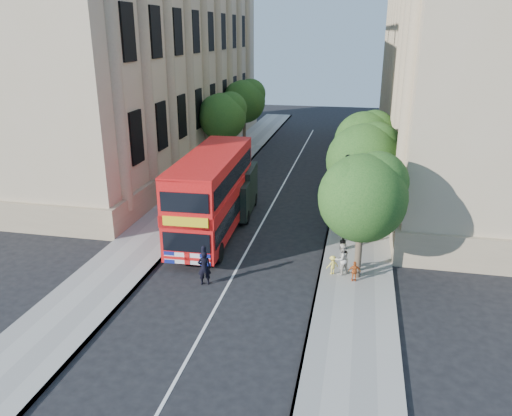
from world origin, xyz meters
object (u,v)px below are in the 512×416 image
Objects in this scene: double_decker_bus at (212,192)px; police_constable at (204,268)px; box_van at (236,193)px; woman_pedestrian at (342,259)px; lamp_post at (345,207)px.

police_constable is (1.32, -5.85, -1.73)m from double_decker_bus.
woman_pedestrian is at bearing -50.53° from box_van.
double_decker_bus is 6.08× the size of police_constable.
lamp_post reaches higher than police_constable.
box_van is 10.18m from woman_pedestrian.
double_decker_bus is 3.85m from box_van.
lamp_post is at bearing -8.73° from double_decker_bus.
double_decker_bus is 6.45× the size of woman_pedestrian.
lamp_post reaches higher than box_van.
box_van is 3.10× the size of police_constable.
double_decker_bus is (-7.40, 0.85, 0.05)m from lamp_post.
lamp_post is at bearing -130.41° from woman_pedestrian.
woman_pedestrian is (0.05, -2.90, -1.61)m from lamp_post.
lamp_post is 3.32m from woman_pedestrian.
police_constable is at bearing -79.46° from double_decker_bus.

